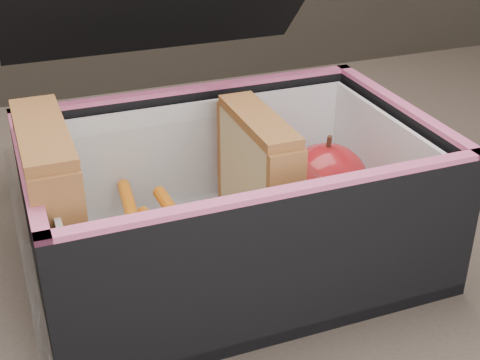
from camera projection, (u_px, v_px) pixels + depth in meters
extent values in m
cube|color=brown|center=(270.00, 279.00, 0.51)|extent=(1.20, 0.80, 0.03)
cube|color=#382D26|center=(477.00, 271.00, 1.15)|extent=(0.05, 0.05, 0.72)
cube|color=tan|center=(40.00, 216.00, 0.43)|extent=(0.01, 0.10, 0.11)
cube|color=#B85E62|center=(55.00, 219.00, 0.43)|extent=(0.01, 0.10, 0.10)
cube|color=tan|center=(68.00, 211.00, 0.43)|extent=(0.01, 0.10, 0.11)
cube|color=brown|center=(41.00, 132.00, 0.40)|extent=(0.03, 0.11, 0.01)
cube|color=tan|center=(248.00, 187.00, 0.48)|extent=(0.01, 0.09, 0.10)
cube|color=#B85E62|center=(258.00, 190.00, 0.48)|extent=(0.01, 0.09, 0.09)
cube|color=tan|center=(268.00, 183.00, 0.48)|extent=(0.01, 0.09, 0.10)
cube|color=brown|center=(259.00, 120.00, 0.46)|extent=(0.03, 0.09, 0.01)
cylinder|color=orange|center=(185.00, 276.00, 0.45)|extent=(0.02, 0.08, 0.01)
cylinder|color=orange|center=(182.00, 264.00, 0.45)|extent=(0.02, 0.08, 0.01)
cylinder|color=orange|center=(130.00, 209.00, 0.49)|extent=(0.02, 0.08, 0.01)
cylinder|color=orange|center=(164.00, 248.00, 0.48)|extent=(0.02, 0.08, 0.01)
cylinder|color=orange|center=(163.00, 236.00, 0.48)|extent=(0.02, 0.08, 0.01)
cylinder|color=orange|center=(175.00, 216.00, 0.48)|extent=(0.01, 0.08, 0.01)
cylinder|color=orange|center=(163.00, 282.00, 0.45)|extent=(0.02, 0.08, 0.01)
cube|color=white|center=(318.00, 216.00, 0.53)|extent=(0.08, 0.08, 0.01)
ellipsoid|color=maroon|center=(326.00, 181.00, 0.52)|extent=(0.08, 0.08, 0.06)
cylinder|color=#402417|center=(329.00, 142.00, 0.50)|extent=(0.01, 0.01, 0.01)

